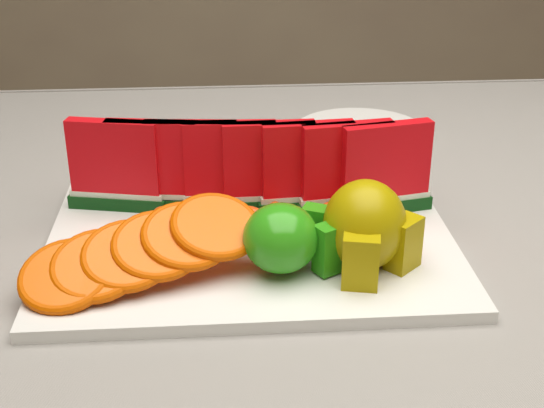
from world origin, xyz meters
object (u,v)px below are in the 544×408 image
object	(u,v)px
platter	(251,242)
pear_cluster	(367,228)
side_plate	(360,132)
fork	(127,152)
apple_cluster	(289,238)

from	to	relation	value
platter	pear_cluster	size ratio (longest dim) A/B	4.13
side_plate	fork	distance (m)	0.32
pear_cluster	side_plate	size ratio (longest dim) A/B	0.46
side_plate	fork	bearing A→B (deg)	-171.76
platter	fork	world-z (taller)	platter
platter	side_plate	distance (m)	0.35
apple_cluster	fork	bearing A→B (deg)	118.62
pear_cluster	fork	world-z (taller)	pear_cluster
side_plate	platter	bearing A→B (deg)	-118.33
apple_cluster	side_plate	size ratio (longest dim) A/B	0.48
pear_cluster	fork	size ratio (longest dim) A/B	0.52
platter	apple_cluster	distance (m)	0.08
pear_cluster	fork	xyz separation A→B (m)	(-0.25, 0.33, -0.05)
fork	side_plate	bearing A→B (deg)	8.24
platter	pear_cluster	xyz separation A→B (m)	(0.10, -0.06, 0.04)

